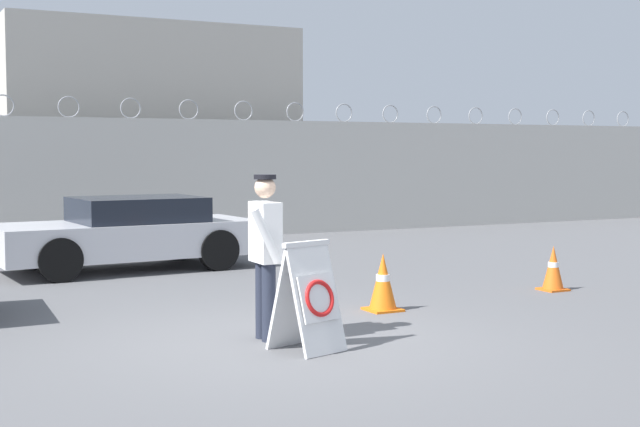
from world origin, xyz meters
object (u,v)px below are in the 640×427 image
traffic_cone_near (383,282)px  parked_car_rear_sedan (128,233)px  security_guard (265,248)px  barricade_sign (309,296)px  traffic_cone_mid (553,268)px

traffic_cone_near → parked_car_rear_sedan: parked_car_rear_sedan is taller
security_guard → traffic_cone_near: 2.31m
barricade_sign → parked_car_rear_sedan: 6.91m
barricade_sign → parked_car_rear_sedan: size_ratio=0.25×
security_guard → traffic_cone_near: (2.02, 0.92, -0.63)m
barricade_sign → traffic_cone_near: 2.45m
barricade_sign → parked_car_rear_sedan: bearing=73.9°
security_guard → traffic_cone_mid: security_guard is taller
barricade_sign → security_guard: size_ratio=0.63×
security_guard → traffic_cone_mid: (5.08, 1.21, -0.67)m
security_guard → traffic_cone_near: size_ratio=2.43×
barricade_sign → traffic_cone_near: bearing=24.8°
security_guard → parked_car_rear_sedan: (0.16, 6.23, -0.36)m
barricade_sign → traffic_cone_near: barricade_sign is taller
barricade_sign → security_guard: security_guard is taller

